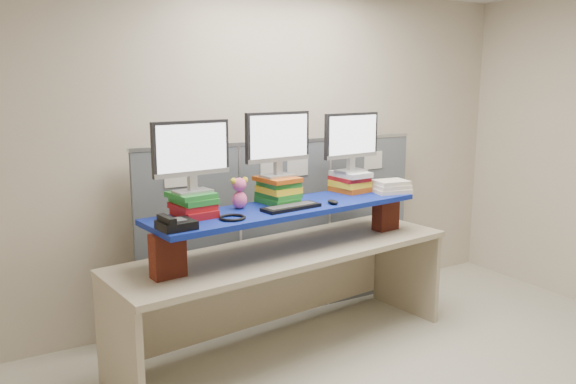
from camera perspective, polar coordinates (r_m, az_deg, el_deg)
room at (r=3.27m, az=15.25°, el=0.25°), size 5.00×4.00×2.80m
cubicle_partition at (r=4.80m, az=-0.25°, el=-3.70°), size 2.60×0.06×1.53m
desk at (r=4.17m, az=0.00°, el=-7.87°), size 2.71×1.09×0.80m
brick_pier_left at (r=3.57m, az=-12.12°, el=-6.31°), size 0.22×0.14×0.28m
brick_pier_right at (r=4.68m, az=9.90°, el=-2.10°), size 0.22×0.14×0.28m
blue_board at (r=4.05m, az=0.00°, el=-1.65°), size 2.14×0.78×0.04m
book_stack_left at (r=3.76m, az=-9.63°, el=-1.21°), size 0.30×0.33×0.16m
book_stack_center at (r=4.11m, az=-1.01°, el=0.23°), size 0.29×0.34×0.20m
book_stack_right at (r=4.58m, az=6.32°, el=1.06°), size 0.29×0.32×0.17m
monitor_left at (r=3.70m, az=-9.78°, el=4.02°), size 0.54×0.18×0.47m
monitor_center at (r=4.06m, az=-1.02°, el=5.28°), size 0.54×0.18×0.47m
monitor_right at (r=4.53m, az=6.47°, el=5.42°), size 0.54×0.18×0.47m
keyboard at (r=3.93m, az=0.32°, el=-1.55°), size 0.45×0.21×0.03m
mouse at (r=4.10m, az=4.57°, el=-1.01°), size 0.08×0.12×0.03m
desk_phone at (r=3.45m, az=-11.39°, el=-3.20°), size 0.23×0.21×0.09m
headset at (r=3.66m, az=-5.67°, el=-2.60°), size 0.22×0.22×0.02m
plush_toy at (r=3.94m, az=-4.94°, el=-0.07°), size 0.13×0.10×0.22m
binder_stack at (r=4.60m, az=10.41°, el=0.54°), size 0.31×0.26×0.10m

